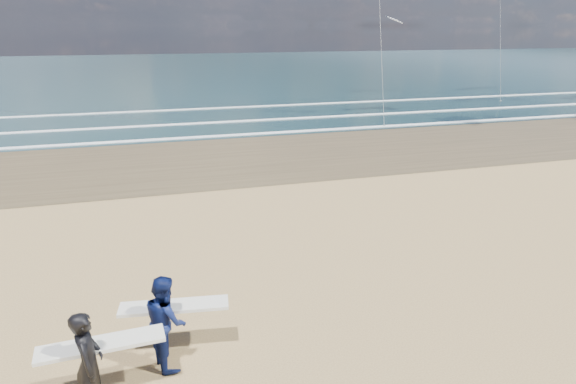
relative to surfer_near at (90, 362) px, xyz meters
name	(u,v)px	position (x,y,z in m)	size (l,w,h in m)	color
wet_sand_strip	(485,137)	(21.55, 18.12, -1.01)	(220.00, 12.00, 0.01)	#4D4129
ocean	(268,69)	(21.55, 72.12, -1.01)	(220.00, 100.00, 0.02)	#173033
foam_breakers	(405,111)	(21.55, 28.22, -0.96)	(220.00, 11.70, 0.05)	white
surfer_near	(90,362)	(0.00, 0.00, 0.00)	(2.23, 1.05, 2.00)	black
surfer_far	(166,320)	(1.34, 1.04, -0.04)	(2.25, 1.31, 1.94)	#0D1849
kite_1	(381,41)	(17.74, 25.34, 4.53)	(5.29, 4.68, 10.32)	slate
kite_5	(500,12)	(33.42, 33.41, 6.69)	(5.19, 4.67, 14.57)	slate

